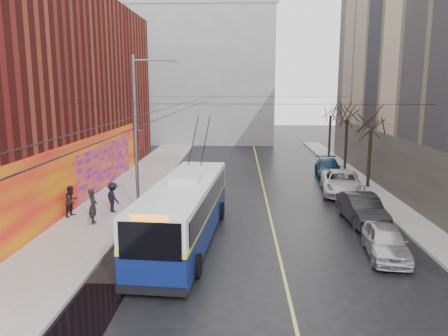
% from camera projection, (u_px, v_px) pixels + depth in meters
% --- Properties ---
extents(ground, '(140.00, 140.00, 0.00)m').
position_uv_depth(ground, '(245.00, 285.00, 16.09)').
color(ground, black).
rests_on(ground, ground).
extents(sidewalk_left, '(4.00, 60.00, 0.15)m').
position_uv_depth(sidewalk_left, '(119.00, 199.00, 28.16)').
color(sidewalk_left, gray).
rests_on(sidewalk_left, ground).
extents(sidewalk_right, '(2.00, 60.00, 0.15)m').
position_uv_depth(sidewalk_right, '(386.00, 202.00, 27.55)').
color(sidewalk_right, gray).
rests_on(sidewalk_right, ground).
extents(lane_line, '(0.12, 50.00, 0.01)m').
position_uv_depth(lane_line, '(265.00, 194.00, 29.80)').
color(lane_line, '#BFB74C').
rests_on(lane_line, ground).
extents(building_left, '(12.11, 36.00, 14.00)m').
position_uv_depth(building_left, '(5.00, 90.00, 29.15)').
color(building_left, '#511210').
rests_on(building_left, ground).
extents(building_far, '(20.50, 12.10, 18.00)m').
position_uv_depth(building_far, '(198.00, 74.00, 58.88)').
color(building_far, gray).
rests_on(building_far, ground).
extents(streetlight_pole, '(2.65, 0.60, 9.00)m').
position_uv_depth(streetlight_pole, '(138.00, 128.00, 25.26)').
color(streetlight_pole, slate).
rests_on(streetlight_pole, ground).
extents(catenary_wires, '(18.00, 60.00, 0.22)m').
position_uv_depth(catenary_wires, '(206.00, 101.00, 29.56)').
color(catenary_wires, black).
extents(tree_near, '(3.20, 3.20, 6.40)m').
position_uv_depth(tree_near, '(372.00, 119.00, 30.59)').
color(tree_near, black).
rests_on(tree_near, ground).
extents(tree_mid, '(3.20, 3.20, 6.68)m').
position_uv_depth(tree_mid, '(348.00, 110.00, 37.42)').
color(tree_mid, black).
rests_on(tree_mid, ground).
extents(tree_far, '(3.20, 3.20, 6.57)m').
position_uv_depth(tree_far, '(331.00, 108.00, 44.32)').
color(tree_far, black).
rests_on(tree_far, ground).
extents(puddle, '(2.69, 3.56, 0.01)m').
position_uv_depth(puddle, '(78.00, 307.00, 14.46)').
color(puddle, black).
rests_on(puddle, ground).
extents(pigeons_flying, '(4.07, 2.28, 2.18)m').
position_uv_depth(pigeons_flying, '(203.00, 83.00, 25.58)').
color(pigeons_flying, slate).
extents(trolleybus, '(3.43, 11.85, 5.55)m').
position_uv_depth(trolleybus, '(185.00, 210.00, 20.31)').
color(trolleybus, '#0B1855').
rests_on(trolleybus, ground).
extents(parked_car_a, '(2.11, 4.23, 1.38)m').
position_uv_depth(parked_car_a, '(386.00, 242.00, 18.65)').
color(parked_car_a, '#BAB9BE').
rests_on(parked_car_a, ground).
extents(parked_car_b, '(1.87, 4.74, 1.53)m').
position_uv_depth(parked_car_b, '(362.00, 209.00, 23.40)').
color(parked_car_b, black).
rests_on(parked_car_b, ground).
extents(parked_car_c, '(3.33, 5.93, 1.57)m').
position_uv_depth(parked_car_c, '(341.00, 182.00, 29.87)').
color(parked_car_c, silver).
rests_on(parked_car_c, ground).
extents(parked_car_d, '(2.41, 5.05, 1.42)m').
position_uv_depth(parked_car_d, '(328.00, 168.00, 35.54)').
color(parked_car_d, navy).
rests_on(parked_car_d, ground).
extents(following_car, '(2.31, 4.28, 1.38)m').
position_uv_depth(following_car, '(201.00, 176.00, 32.31)').
color(following_car, '#B6B7BC').
rests_on(following_car, ground).
extents(pedestrian_a, '(0.58, 0.76, 1.87)m').
position_uv_depth(pedestrian_a, '(93.00, 206.00, 22.77)').
color(pedestrian_a, black).
rests_on(pedestrian_a, sidewalk_left).
extents(pedestrian_b, '(0.88, 1.00, 1.72)m').
position_uv_depth(pedestrian_b, '(72.00, 201.00, 24.05)').
color(pedestrian_b, black).
rests_on(pedestrian_b, sidewalk_left).
extents(pedestrian_c, '(1.24, 1.25, 1.73)m').
position_uv_depth(pedestrian_c, '(113.00, 197.00, 24.87)').
color(pedestrian_c, black).
rests_on(pedestrian_c, sidewalk_left).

